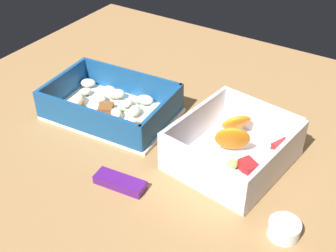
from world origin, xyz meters
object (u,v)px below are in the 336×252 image
fruit_bowl (234,150)px  paper_cup_liner (284,229)px  candy_bar (120,182)px  pasta_container (112,107)px

fruit_bowl → paper_cup_liner: 13.90cm
fruit_bowl → candy_bar: 16.35cm
pasta_container → paper_cup_liner: (-32.22, 8.85, -0.61)cm
pasta_container → candy_bar: bearing=127.1°
fruit_bowl → candy_bar: fruit_bowl is taller
pasta_container → paper_cup_liner: pasta_container is taller
fruit_bowl → paper_cup_liner: (-10.70, 8.79, -1.19)cm
pasta_container → fruit_bowl: fruit_bowl is taller
pasta_container → paper_cup_liner: size_ratio=5.47×
candy_bar → paper_cup_liner: 21.50cm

